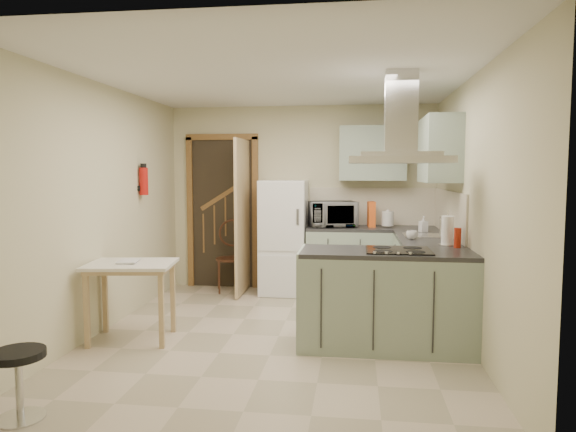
# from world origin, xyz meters

# --- Properties ---
(floor) EXTENTS (4.20, 4.20, 0.00)m
(floor) POSITION_xyz_m (0.00, 0.00, 0.00)
(floor) COLOR #BEAD94
(floor) RESTS_ON ground
(ceiling) EXTENTS (4.20, 4.20, 0.00)m
(ceiling) POSITION_xyz_m (0.00, 0.00, 2.50)
(ceiling) COLOR silver
(ceiling) RESTS_ON back_wall
(back_wall) EXTENTS (3.60, 0.00, 3.60)m
(back_wall) POSITION_xyz_m (0.00, 2.10, 1.25)
(back_wall) COLOR beige
(back_wall) RESTS_ON floor
(left_wall) EXTENTS (0.00, 4.20, 4.20)m
(left_wall) POSITION_xyz_m (-1.80, 0.00, 1.25)
(left_wall) COLOR beige
(left_wall) RESTS_ON floor
(right_wall) EXTENTS (0.00, 4.20, 4.20)m
(right_wall) POSITION_xyz_m (1.80, 0.00, 1.25)
(right_wall) COLOR beige
(right_wall) RESTS_ON floor
(doorway) EXTENTS (1.10, 0.12, 2.10)m
(doorway) POSITION_xyz_m (-1.10, 2.07, 1.05)
(doorway) COLOR brown
(doorway) RESTS_ON floor
(fridge) EXTENTS (0.60, 0.60, 1.50)m
(fridge) POSITION_xyz_m (-0.20, 1.80, 0.75)
(fridge) COLOR white
(fridge) RESTS_ON floor
(counter_back) EXTENTS (1.08, 0.60, 0.90)m
(counter_back) POSITION_xyz_m (0.66, 1.80, 0.45)
(counter_back) COLOR #9EB2A0
(counter_back) RESTS_ON floor
(counter_right) EXTENTS (0.60, 1.95, 0.90)m
(counter_right) POSITION_xyz_m (1.50, 1.12, 0.45)
(counter_right) COLOR #9EB2A0
(counter_right) RESTS_ON floor
(splashback) EXTENTS (1.68, 0.02, 0.50)m
(splashback) POSITION_xyz_m (0.96, 2.09, 1.15)
(splashback) COLOR beige
(splashback) RESTS_ON counter_back
(wall_cabinet_back) EXTENTS (0.85, 0.35, 0.70)m
(wall_cabinet_back) POSITION_xyz_m (0.95, 1.93, 1.85)
(wall_cabinet_back) COLOR #9EB2A0
(wall_cabinet_back) RESTS_ON back_wall
(wall_cabinet_right) EXTENTS (0.35, 0.90, 0.70)m
(wall_cabinet_right) POSITION_xyz_m (1.62, 0.85, 1.85)
(wall_cabinet_right) COLOR #9EB2A0
(wall_cabinet_right) RESTS_ON right_wall
(peninsula) EXTENTS (1.55, 0.65, 0.90)m
(peninsula) POSITION_xyz_m (1.02, -0.18, 0.45)
(peninsula) COLOR #9EB2A0
(peninsula) RESTS_ON floor
(hob) EXTENTS (0.58, 0.50, 0.01)m
(hob) POSITION_xyz_m (1.12, -0.18, 0.91)
(hob) COLOR black
(hob) RESTS_ON peninsula
(extractor_hood) EXTENTS (0.90, 0.55, 0.10)m
(extractor_hood) POSITION_xyz_m (1.12, -0.18, 1.72)
(extractor_hood) COLOR silver
(extractor_hood) RESTS_ON ceiling
(sink) EXTENTS (0.45, 0.40, 0.01)m
(sink) POSITION_xyz_m (1.50, 0.95, 0.91)
(sink) COLOR silver
(sink) RESTS_ON counter_right
(fire_extinguisher) EXTENTS (0.10, 0.10, 0.32)m
(fire_extinguisher) POSITION_xyz_m (-1.74, 0.90, 1.50)
(fire_extinguisher) COLOR #B2140F
(fire_extinguisher) RESTS_ON left_wall
(drop_leaf_table) EXTENTS (0.88, 0.70, 0.75)m
(drop_leaf_table) POSITION_xyz_m (-1.38, -0.29, 0.38)
(drop_leaf_table) COLOR tan
(drop_leaf_table) RESTS_ON floor
(bentwood_chair) EXTENTS (0.49, 0.49, 0.87)m
(bentwood_chair) POSITION_xyz_m (-0.93, 1.82, 0.44)
(bentwood_chair) COLOR #51361B
(bentwood_chair) RESTS_ON floor
(stool) EXTENTS (0.41, 0.41, 0.46)m
(stool) POSITION_xyz_m (-1.43, -1.89, 0.23)
(stool) COLOR black
(stool) RESTS_ON floor
(microwave) EXTENTS (0.68, 0.54, 0.33)m
(microwave) POSITION_xyz_m (0.44, 1.78, 1.06)
(microwave) COLOR black
(microwave) RESTS_ON counter_back
(kettle) EXTENTS (0.18, 0.18, 0.23)m
(kettle) POSITION_xyz_m (1.15, 1.80, 1.01)
(kettle) COLOR silver
(kettle) RESTS_ON counter_back
(cereal_box) EXTENTS (0.11, 0.22, 0.33)m
(cereal_box) POSITION_xyz_m (0.94, 1.85, 1.06)
(cereal_box) COLOR #EB5A1B
(cereal_box) RESTS_ON counter_back
(soap_bottle) EXTENTS (0.11, 0.11, 0.19)m
(soap_bottle) POSITION_xyz_m (1.54, 1.35, 0.99)
(soap_bottle) COLOR #A4A3AF
(soap_bottle) RESTS_ON counter_right
(paper_towel) EXTENTS (0.13, 0.13, 0.30)m
(paper_towel) POSITION_xyz_m (1.63, 0.23, 1.05)
(paper_towel) COLOR white
(paper_towel) RESTS_ON counter_right
(cup) EXTENTS (0.13, 0.13, 0.09)m
(cup) POSITION_xyz_m (1.33, 0.63, 0.95)
(cup) COLOR silver
(cup) RESTS_ON counter_right
(red_bottle) EXTENTS (0.08, 0.08, 0.19)m
(red_bottle) POSITION_xyz_m (1.69, 0.09, 0.99)
(red_bottle) COLOR #B1240F
(red_bottle) RESTS_ON peninsula
(book) EXTENTS (0.23, 0.28, 0.11)m
(book) POSITION_xyz_m (-1.50, -0.29, 0.81)
(book) COLOR maroon
(book) RESTS_ON drop_leaf_table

